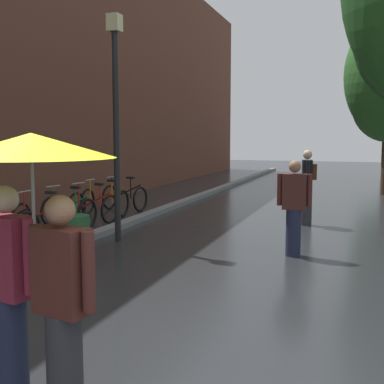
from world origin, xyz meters
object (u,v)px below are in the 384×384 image
Objects in this scene: parked_bicycle_4 at (43,219)px; street_lamp_post at (116,111)px; pedestrian_walking_far at (294,208)px; couple_under_umbrella at (33,223)px; parked_bicycle_8 at (125,197)px; litter_bin at (76,242)px; parked_bicycle_5 at (69,211)px; parked_bicycle_7 at (105,201)px; pedestrian_walking_midground at (307,186)px; parked_bicycle_6 at (93,207)px; parked_bicycle_3 at (7,226)px.

street_lamp_post is (1.62, 0.17, 2.17)m from parked_bicycle_4.
pedestrian_walking_far is at bearing -2.18° from street_lamp_post.
parked_bicycle_4 is at bearing 125.19° from couple_under_umbrella.
pedestrian_walking_far is at bearing 77.97° from couple_under_umbrella.
litter_bin is (2.05, -5.79, 0.05)m from parked_bicycle_8.
pedestrian_walking_far is (5.07, 0.04, 0.47)m from parked_bicycle_4.
parked_bicycle_4 and parked_bicycle_5 have the same top height.
parked_bicycle_7 is at bearing 151.48° from pedestrian_walking_far.
street_lamp_post reaches higher than parked_bicycle_7.
parked_bicycle_5 is 1.35× the size of litter_bin.
litter_bin is at bearing -44.39° from parked_bicycle_4.
pedestrian_walking_midground is at bearing 32.49° from parked_bicycle_4.
parked_bicycle_5 and parked_bicycle_6 have the same top height.
pedestrian_walking_far is (5.01, -1.87, 0.47)m from parked_bicycle_6.
pedestrian_walking_midground is (5.13, 0.30, 0.55)m from parked_bicycle_7.
parked_bicycle_7 is at bearing 92.11° from parked_bicycle_5.
litter_bin is at bearing -66.12° from parked_bicycle_7.
parked_bicycle_8 is 10.22m from couple_under_umbrella.
street_lamp_post reaches higher than parked_bicycle_3.
parked_bicycle_3 is 4.77m from parked_bicycle_8.
pedestrian_walking_far is (5.22, 0.95, 0.47)m from parked_bicycle_3.
couple_under_umbrella is (3.97, -6.59, 1.06)m from parked_bicycle_5.
parked_bicycle_5 is (-0.08, 1.08, 0.00)m from parked_bicycle_4.
parked_bicycle_6 is 1.01× the size of parked_bicycle_8.
parked_bicycle_7 is 1.28× the size of litter_bin.
parked_bicycle_8 is at bearing 89.65° from parked_bicycle_5.
parked_bicycle_6 and parked_bicycle_8 have the same top height.
parked_bicycle_3 is at bearing 154.30° from litter_bin.
parked_bicycle_7 is 5.16m from pedestrian_walking_midground.
parked_bicycle_6 is at bearing 85.77° from parked_bicycle_3.
parked_bicycle_3 is 1.01× the size of parked_bicycle_5.
parked_bicycle_6 is at bearing 80.46° from parked_bicycle_5.
couple_under_umbrella is at bearing -67.12° from parked_bicycle_8.
parked_bicycle_8 is at bearing 109.47° from litter_bin.
parked_bicycle_6 is at bearing 88.32° from parked_bicycle_4.
pedestrian_walking_far is at bearing -28.52° from parked_bicycle_7.
couple_under_umbrella is (4.03, -8.38, 1.06)m from parked_bicycle_7.
street_lamp_post is at bearing -56.79° from parked_bicycle_7.
parked_bicycle_4 is at bearing -85.57° from parked_bicycle_5.
parked_bicycle_8 is 0.27× the size of street_lamp_post.
parked_bicycle_4 is at bearing 135.61° from litter_bin.
parked_bicycle_7 is at bearing 89.95° from parked_bicycle_3.
pedestrian_walking_far is (3.45, -0.13, -1.70)m from street_lamp_post.
parked_bicycle_8 is 5.12m from pedestrian_walking_midground.
pedestrian_walking_far is at bearing -88.36° from pedestrian_walking_midground.
couple_under_umbrella is at bearing -54.81° from parked_bicycle_4.
litter_bin is at bearing -63.43° from parked_bicycle_6.
parked_bicycle_6 reaches higher than litter_bin.
parked_bicycle_3 is at bearing -148.58° from street_lamp_post.
parked_bicycle_7 is (-0.15, 2.87, 0.00)m from parked_bicycle_4.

